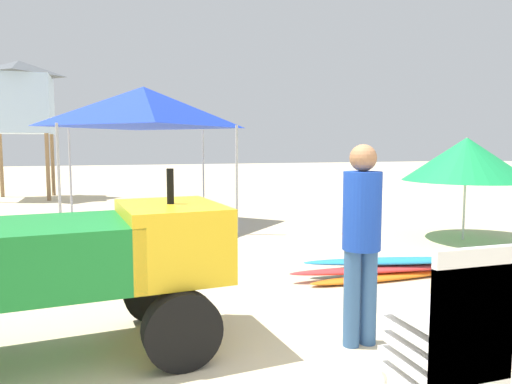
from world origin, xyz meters
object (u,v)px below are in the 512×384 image
at_px(beach_umbrella_left, 466,159).
at_px(stacked_plastic_chairs, 454,338).
at_px(popup_canopy, 144,107).
at_px(surfboard_pile, 385,268).
at_px(lifeguard_tower, 20,97).
at_px(traffic_cone_near, 350,222).
at_px(utility_cart, 70,261).
at_px(lifeguard_near_right, 362,231).

bearing_deg(beach_umbrella_left, stacked_plastic_chairs, -131.87).
bearing_deg(beach_umbrella_left, popup_canopy, 148.10).
distance_m(stacked_plastic_chairs, beach_umbrella_left, 6.71).
distance_m(surfboard_pile, lifeguard_tower, 13.19).
relative_size(lifeguard_tower, traffic_cone_near, 9.16).
bearing_deg(utility_cart, surfboard_pile, 18.19).
distance_m(utility_cart, beach_umbrella_left, 7.10).
distance_m(lifeguard_near_right, lifeguard_tower, 14.06).
relative_size(surfboard_pile, beach_umbrella_left, 1.17).
xyz_separation_m(utility_cart, beach_umbrella_left, (6.43, 2.95, 0.66)).
bearing_deg(utility_cart, traffic_cone_near, 40.27).
bearing_deg(popup_canopy, utility_cart, -100.14).
bearing_deg(lifeguard_tower, traffic_cone_near, -51.76).
distance_m(utility_cart, lifeguard_tower, 13.06).
height_order(lifeguard_tower, beach_umbrella_left, lifeguard_tower).
relative_size(surfboard_pile, popup_canopy, 0.81).
xyz_separation_m(lifeguard_tower, beach_umbrella_left, (8.53, -9.71, -1.74)).
bearing_deg(traffic_cone_near, popup_canopy, 147.99).
relative_size(utility_cart, surfboard_pile, 1.03).
bearing_deg(popup_canopy, stacked_plastic_chairs, -84.07).
relative_size(utility_cart, beach_umbrella_left, 1.20).
distance_m(lifeguard_near_right, popup_canopy, 7.03).
bearing_deg(stacked_plastic_chairs, surfboard_pile, 62.20).
relative_size(surfboard_pile, traffic_cone_near, 5.44).
distance_m(utility_cart, popup_canopy, 6.58).
relative_size(stacked_plastic_chairs, popup_canopy, 0.38).
relative_size(popup_canopy, beach_umbrella_left, 1.44).
relative_size(surfboard_pile, lifeguard_near_right, 1.50).
xyz_separation_m(stacked_plastic_chairs, surfboard_pile, (1.70, 3.22, -0.57)).
height_order(lifeguard_near_right, popup_canopy, popup_canopy).
height_order(stacked_plastic_chairs, surfboard_pile, stacked_plastic_chairs).
relative_size(utility_cart, popup_canopy, 0.83).
bearing_deg(stacked_plastic_chairs, traffic_cone_near, 65.44).
xyz_separation_m(lifeguard_near_right, popup_canopy, (-1.19, 6.76, 1.50)).
relative_size(stacked_plastic_chairs, surfboard_pile, 0.47).
bearing_deg(traffic_cone_near, lifeguard_tower, 128.24).
height_order(beach_umbrella_left, traffic_cone_near, beach_umbrella_left).
relative_size(lifeguard_tower, beach_umbrella_left, 1.96).
bearing_deg(lifeguard_near_right, surfboard_pile, 51.39).
relative_size(stacked_plastic_chairs, traffic_cone_near, 2.55).
bearing_deg(popup_canopy, surfboard_pile, -63.17).
height_order(surfboard_pile, traffic_cone_near, traffic_cone_near).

